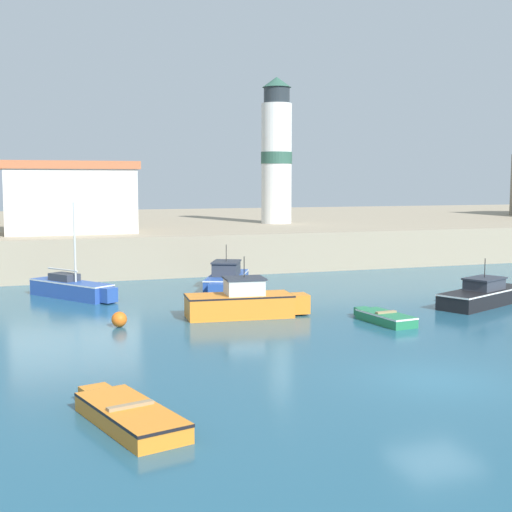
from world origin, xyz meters
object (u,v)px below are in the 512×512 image
(dinghy_green_3, at_px, (384,317))
(mooring_buoy, at_px, (119,319))
(dinghy_orange_1, at_px, (128,414))
(lighthouse, at_px, (277,153))
(motorboat_orange_4, at_px, (244,302))
(harbor_shed_near_wharf, at_px, (70,197))
(motorboat_blue_6, at_px, (226,278))
(sailboat_blue_0, at_px, (72,288))
(motorboat_black_2, at_px, (483,295))

(dinghy_green_3, height_order, mooring_buoy, mooring_buoy)
(dinghy_orange_1, relative_size, lighthouse, 0.40)
(motorboat_orange_4, xyz_separation_m, harbor_shed_near_wharf, (-5.73, 17.85, 4.15))
(motorboat_blue_6, bearing_deg, dinghy_green_3, -73.16)
(motorboat_blue_6, bearing_deg, lighthouse, 60.25)
(sailboat_blue_0, height_order, dinghy_orange_1, sailboat_blue_0)
(dinghy_orange_1, xyz_separation_m, motorboat_orange_4, (6.86, 12.01, 0.38))
(dinghy_green_3, distance_m, motorboat_blue_6, 11.72)
(lighthouse, bearing_deg, dinghy_orange_1, -115.99)
(motorboat_blue_6, xyz_separation_m, harbor_shed_near_wharf, (-7.39, 9.80, 4.26))
(motorboat_orange_4, relative_size, lighthouse, 0.49)
(sailboat_blue_0, xyz_separation_m, lighthouse, (16.82, 15.66, 7.40))
(dinghy_orange_1, bearing_deg, dinghy_green_3, 36.61)
(mooring_buoy, bearing_deg, harbor_shed_near_wharf, 91.11)
(sailboat_blue_0, bearing_deg, motorboat_blue_6, 4.20)
(motorboat_black_2, distance_m, harbor_shed_near_wharf, 25.90)
(motorboat_orange_4, xyz_separation_m, lighthouse, (10.27, 23.12, 7.26))
(motorboat_black_2, relative_size, dinghy_green_3, 1.75)
(motorboat_black_2, bearing_deg, dinghy_orange_1, -149.04)
(motorboat_black_2, distance_m, motorboat_orange_4, 11.57)
(dinghy_green_3, relative_size, lighthouse, 0.30)
(motorboat_orange_4, xyz_separation_m, mooring_buoy, (-5.37, -0.43, -0.33))
(mooring_buoy, xyz_separation_m, harbor_shed_near_wharf, (-0.35, 18.29, 4.48))
(dinghy_orange_1, height_order, motorboat_blue_6, motorboat_blue_6)
(motorboat_black_2, xyz_separation_m, motorboat_blue_6, (-9.86, 9.05, 0.04))
(dinghy_orange_1, height_order, dinghy_green_3, dinghy_orange_1)
(motorboat_orange_4, distance_m, motorboat_blue_6, 8.23)
(dinghy_orange_1, height_order, motorboat_black_2, motorboat_black_2)
(sailboat_blue_0, xyz_separation_m, harbor_shed_near_wharf, (0.82, 10.40, 4.29))
(dinghy_green_3, relative_size, motorboat_blue_6, 0.57)
(harbor_shed_near_wharf, bearing_deg, lighthouse, 18.21)
(dinghy_green_3, bearing_deg, sailboat_blue_0, 137.57)
(mooring_buoy, xyz_separation_m, lighthouse, (15.65, 23.55, 7.59))
(lighthouse, height_order, harbor_shed_near_wharf, lighthouse)
(dinghy_orange_1, bearing_deg, lighthouse, 64.01)
(motorboat_orange_4, height_order, harbor_shed_near_wharf, harbor_shed_near_wharf)
(motorboat_blue_6, bearing_deg, dinghy_orange_1, -113.00)
(dinghy_orange_1, xyz_separation_m, lighthouse, (17.13, 35.13, 7.64))
(motorboat_orange_4, bearing_deg, motorboat_black_2, -4.89)
(dinghy_green_3, height_order, motorboat_blue_6, motorboat_blue_6)
(sailboat_blue_0, relative_size, motorboat_orange_4, 0.95)
(harbor_shed_near_wharf, bearing_deg, motorboat_blue_6, -52.96)
(motorboat_black_2, height_order, dinghy_green_3, motorboat_black_2)
(mooring_buoy, height_order, harbor_shed_near_wharf, harbor_shed_near_wharf)
(motorboat_black_2, relative_size, motorboat_blue_6, 1.00)
(lighthouse, distance_m, harbor_shed_near_wharf, 17.13)
(sailboat_blue_0, relative_size, dinghy_green_3, 1.53)
(motorboat_orange_4, height_order, motorboat_blue_6, motorboat_orange_4)
(dinghy_orange_1, relative_size, motorboat_orange_4, 0.83)
(motorboat_black_2, relative_size, mooring_buoy, 9.57)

